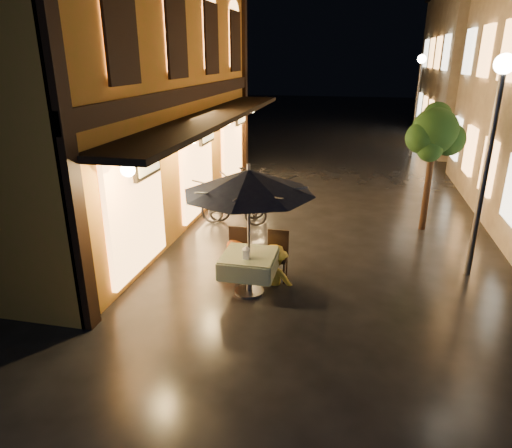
% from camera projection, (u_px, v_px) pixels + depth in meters
% --- Properties ---
extents(ground, '(90.00, 90.00, 0.00)m').
position_uv_depth(ground, '(310.00, 307.00, 8.08)').
color(ground, black).
rests_on(ground, ground).
extents(west_building, '(5.90, 11.40, 7.40)m').
position_uv_depth(west_building, '(108.00, 75.00, 11.61)').
color(west_building, '#BA882A').
rests_on(west_building, ground).
extents(east_building_far, '(7.30, 10.30, 7.30)m').
position_uv_depth(east_building_far, '(509.00, 67.00, 21.79)').
color(east_building_far, '#C4B699').
rests_on(east_building_far, ground).
extents(street_tree, '(1.43, 1.20, 3.15)m').
position_uv_depth(street_tree, '(435.00, 134.00, 10.89)').
color(street_tree, black).
rests_on(street_tree, ground).
extents(streetlamp_near, '(0.36, 0.36, 4.23)m').
position_uv_depth(streetlamp_near, '(493.00, 130.00, 8.30)').
color(streetlamp_near, '#59595E').
rests_on(streetlamp_near, ground).
extents(streetlamp_far, '(0.36, 0.36, 4.23)m').
position_uv_depth(streetlamp_far, '(419.00, 87.00, 19.29)').
color(streetlamp_far, '#59595E').
rests_on(streetlamp_far, ground).
extents(cafe_table, '(0.99, 0.99, 0.78)m').
position_uv_depth(cafe_table, '(249.00, 264.00, 8.39)').
color(cafe_table, '#59595E').
rests_on(cafe_table, ground).
extents(patio_umbrella, '(2.35, 2.35, 2.46)m').
position_uv_depth(patio_umbrella, '(249.00, 182.00, 7.85)').
color(patio_umbrella, '#59595E').
rests_on(patio_umbrella, ground).
extents(cafe_chair_left, '(0.42, 0.42, 0.97)m').
position_uv_depth(cafe_chair_left, '(238.00, 249.00, 9.16)').
color(cafe_chair_left, black).
rests_on(cafe_chair_left, ground).
extents(cafe_chair_right, '(0.42, 0.42, 0.97)m').
position_uv_depth(cafe_chair_right, '(277.00, 252.00, 9.00)').
color(cafe_chair_right, black).
rests_on(cafe_chair_right, ground).
extents(table_lantern, '(0.16, 0.16, 0.25)m').
position_uv_depth(table_lantern, '(246.00, 252.00, 8.09)').
color(table_lantern, white).
rests_on(table_lantern, cafe_table).
extents(person_orange, '(0.81, 0.66, 1.54)m').
position_uv_depth(person_orange, '(232.00, 241.00, 8.93)').
color(person_orange, orange).
rests_on(person_orange, ground).
extents(person_yellow, '(1.01, 0.63, 1.50)m').
position_uv_depth(person_yellow, '(274.00, 247.00, 8.72)').
color(person_yellow, gold).
rests_on(person_yellow, ground).
extents(bicycle_0, '(1.79, 0.68, 0.93)m').
position_uv_depth(bicycle_0, '(234.00, 207.00, 11.88)').
color(bicycle_0, black).
rests_on(bicycle_0, ground).
extents(bicycle_1, '(1.61, 1.05, 0.94)m').
position_uv_depth(bicycle_1, '(237.00, 204.00, 12.14)').
color(bicycle_1, black).
rests_on(bicycle_1, ground).
extents(bicycle_2, '(1.60, 1.02, 0.79)m').
position_uv_depth(bicycle_2, '(248.00, 186.00, 14.05)').
color(bicycle_2, black).
rests_on(bicycle_2, ground).
extents(bicycle_3, '(1.70, 0.72, 0.99)m').
position_uv_depth(bicycle_3, '(251.00, 183.00, 14.04)').
color(bicycle_3, black).
rests_on(bicycle_3, ground).
extents(bicycle_4, '(1.61, 1.03, 0.80)m').
position_uv_depth(bicycle_4, '(251.00, 179.00, 14.83)').
color(bicycle_4, black).
rests_on(bicycle_4, ground).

